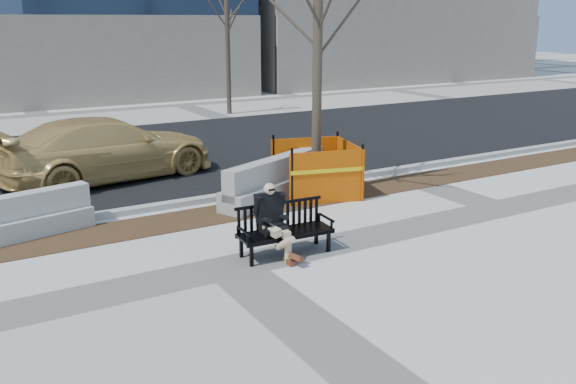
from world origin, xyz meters
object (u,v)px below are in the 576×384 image
Objects in this scene: seated_man at (272,256)px; tree_fence at (316,194)px; jersey_barrier_right at (277,198)px; jersey_barrier_left at (13,240)px; sedan at (110,179)px; bench at (285,254)px.

tree_fence reaches higher than seated_man.
jersey_barrier_right is at bearing 62.88° from seated_man.
jersey_barrier_left is (-3.67, 3.02, 0.00)m from seated_man.
sedan is at bearing 40.64° from jersey_barrier_left.
jersey_barrier_right is (1.75, 2.96, 0.00)m from seated_man.
bench is 6.68m from sedan.
jersey_barrier_right is (5.42, -0.06, 0.00)m from jersey_barrier_left.
seated_man is at bearing -133.57° from tree_fence.
jersey_barrier_left is at bearing 144.05° from seated_man.
tree_fence is 1.93× the size of jersey_barrier_right.
bench is at bearing -140.89° from jersey_barrier_right.
seated_man is 0.20× the size of tree_fence.
bench reaches higher than jersey_barrier_left.
bench is 0.26× the size of tree_fence.
tree_fence is 5.22m from sedan.
sedan is 4.50m from jersey_barrier_right.
seated_man is 0.23× the size of sedan.
bench is at bearing -179.68° from sedan.
tree_fence is 1.18× the size of sedan.
tree_fence reaches higher than bench.
tree_fence is 2.17× the size of jersey_barrier_left.
sedan reaches higher than jersey_barrier_left.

